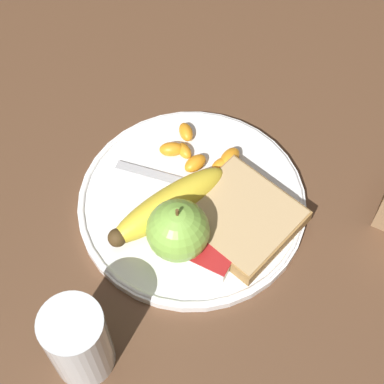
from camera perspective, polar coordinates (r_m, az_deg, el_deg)
name	(u,v)px	position (r m, az deg, el deg)	size (l,w,h in m)	color
ground_plane	(192,206)	(0.79, 0.00, -1.23)	(3.00, 3.00, 0.00)	brown
plate	(192,202)	(0.78, 0.00, -0.93)	(0.28, 0.28, 0.01)	white
juice_glass	(79,343)	(0.67, -10.04, -13.05)	(0.06, 0.06, 0.11)	silver
apple	(178,231)	(0.72, -1.26, -3.45)	(0.07, 0.07, 0.08)	#84BC47
banana	(167,206)	(0.75, -2.22, -1.21)	(0.10, 0.16, 0.04)	yellow
bread_slice	(239,220)	(0.75, 4.24, -2.46)	(0.15, 0.14, 0.02)	olive
fork	(196,186)	(0.79, 0.33, 0.52)	(0.18, 0.05, 0.00)	#B2B2B7
jam_packet	(212,257)	(0.73, 1.81, -5.81)	(0.05, 0.04, 0.02)	silver
orange_segment_0	(172,149)	(0.81, -1.83, 3.83)	(0.04, 0.03, 0.02)	orange
orange_segment_1	(222,165)	(0.80, 2.72, 2.45)	(0.03, 0.03, 0.02)	orange
orange_segment_2	(184,151)	(0.81, -0.69, 3.68)	(0.03, 0.03, 0.01)	orange
orange_segment_3	(230,158)	(0.80, 3.36, 3.02)	(0.02, 0.04, 0.02)	orange
orange_segment_4	(186,132)	(0.83, -0.54, 5.36)	(0.03, 0.03, 0.02)	orange
orange_segment_5	(195,163)	(0.80, 0.29, 2.56)	(0.03, 0.04, 0.02)	orange
orange_segment_6	(216,174)	(0.79, 2.17, 1.58)	(0.02, 0.03, 0.02)	orange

